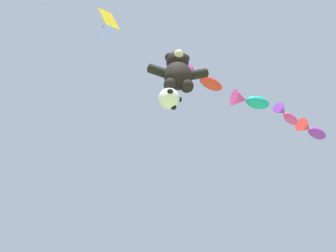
# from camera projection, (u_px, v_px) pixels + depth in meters

# --- Properties ---
(teddy_bear_kite) EXTENTS (2.24, 0.99, 2.27)m
(teddy_bear_kite) POSITION_uv_depth(u_px,v_px,m) (178.00, 71.00, 9.51)
(teddy_bear_kite) COLOR black
(soccer_ball_kite) EXTENTS (0.78, 0.78, 0.72)m
(soccer_ball_kite) POSITION_uv_depth(u_px,v_px,m) (169.00, 99.00, 8.55)
(soccer_ball_kite) COLOR white
(fish_kite_crimson) EXTENTS (2.21, 1.51, 0.78)m
(fish_kite_crimson) POSITION_uv_depth(u_px,v_px,m) (202.00, 79.00, 13.29)
(fish_kite_crimson) COLOR red
(fish_kite_teal) EXTENTS (2.17, 1.14, 0.90)m
(fish_kite_teal) POSITION_uv_depth(u_px,v_px,m) (249.00, 101.00, 13.92)
(fish_kite_teal) COLOR #19ADB2
(fish_kite_magenta) EXTENTS (1.77, 1.51, 0.63)m
(fish_kite_magenta) POSITION_uv_depth(u_px,v_px,m) (286.00, 115.00, 14.23)
(fish_kite_magenta) COLOR #E53F9E
(fish_kite_violet) EXTENTS (2.20, 1.58, 0.81)m
(fish_kite_violet) POSITION_uv_depth(u_px,v_px,m) (311.00, 130.00, 15.42)
(fish_kite_violet) COLOR purple
(diamond_kite) EXTENTS (1.00, 0.98, 3.21)m
(diamond_kite) POSITION_uv_depth(u_px,v_px,m) (108.00, 21.00, 12.19)
(diamond_kite) COLOR yellow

